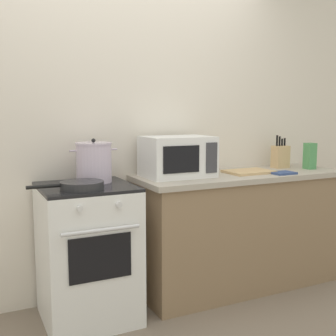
{
  "coord_description": "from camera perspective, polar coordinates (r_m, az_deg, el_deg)",
  "views": [
    {
      "loc": [
        -1.05,
        -2.1,
        1.4
      ],
      "look_at": [
        0.25,
        0.6,
        1.0
      ],
      "focal_mm": 45.27,
      "sensor_mm": 36.0,
      "label": 1
    }
  ],
  "objects": [
    {
      "name": "frying_pan",
      "position": [
        2.69,
        -11.61,
        -2.3
      ],
      "size": [
        0.47,
        0.27,
        0.05
      ],
      "color": "#28282B",
      "rests_on": "stove"
    },
    {
      "name": "countertop_right",
      "position": [
        3.39,
        9.82,
        -1.01
      ],
      "size": [
        1.7,
        0.6,
        0.04
      ],
      "primitive_type": "cube",
      "color": "#ADA393",
      "rests_on": "lower_cabinet_right"
    },
    {
      "name": "pasta_box",
      "position": [
        3.76,
        18.55,
        1.54
      ],
      "size": [
        0.08,
        0.08,
        0.22
      ],
      "primitive_type": "cube",
      "color": "#4C9356",
      "rests_on": "countertop_right"
    },
    {
      "name": "back_wall",
      "position": [
        3.36,
        -1.96,
        5.03
      ],
      "size": [
        4.4,
        0.1,
        2.5
      ],
      "primitive_type": "cube",
      "color": "silver",
      "rests_on": "ground_plane"
    },
    {
      "name": "cutting_board",
      "position": [
        3.4,
        10.81,
        -0.49
      ],
      "size": [
        0.36,
        0.26,
        0.02
      ],
      "primitive_type": "cube",
      "color": "tan",
      "rests_on": "countertop_right"
    },
    {
      "name": "stock_pot",
      "position": [
        2.93,
        -9.94,
        0.76
      ],
      "size": [
        0.33,
        0.25,
        0.3
      ],
      "color": "silver",
      "rests_on": "stove"
    },
    {
      "name": "stove",
      "position": [
        2.95,
        -10.76,
        -11.14
      ],
      "size": [
        0.6,
        0.64,
        0.92
      ],
      "color": "white",
      "rests_on": "ground_plane"
    },
    {
      "name": "lower_cabinet_right",
      "position": [
        3.49,
        9.65,
        -8.51
      ],
      "size": [
        1.64,
        0.56,
        0.88
      ],
      "primitive_type": "cube",
      "color": "#8C7051",
      "rests_on": "ground_plane"
    },
    {
      "name": "oven_mitt",
      "position": [
        3.41,
        15.19,
        -0.64
      ],
      "size": [
        0.18,
        0.14,
        0.02
      ],
      "primitive_type": "cube",
      "color": "#33477A",
      "rests_on": "countertop_right"
    },
    {
      "name": "knife_block",
      "position": [
        3.77,
        14.89,
        1.53
      ],
      "size": [
        0.13,
        0.1,
        0.28
      ],
      "color": "tan",
      "rests_on": "countertop_right"
    },
    {
      "name": "microwave",
      "position": [
        3.14,
        1.27,
        1.56
      ],
      "size": [
        0.5,
        0.37,
        0.3
      ],
      "color": "white",
      "rests_on": "countertop_right"
    }
  ]
}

